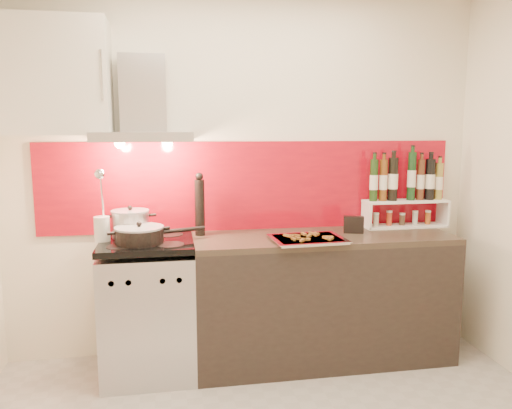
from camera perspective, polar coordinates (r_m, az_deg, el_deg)
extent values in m
cube|color=silver|center=(3.61, -1.23, 3.42)|extent=(3.40, 0.02, 2.60)
cube|color=maroon|center=(3.62, -0.41, 2.16)|extent=(3.00, 0.02, 0.64)
cube|color=#B7B7BA|center=(3.48, -12.13, -11.90)|extent=(0.60, 0.60, 0.84)
cube|color=black|center=(3.25, -12.27, -15.17)|extent=(0.50, 0.02, 0.40)
cube|color=#B7B7BA|center=(3.11, -12.51, -8.58)|extent=(0.56, 0.02, 0.12)
cube|color=#FF190C|center=(3.10, -12.51, -8.61)|extent=(0.10, 0.01, 0.04)
cube|color=black|center=(3.34, -12.39, -4.34)|extent=(0.60, 0.60, 0.04)
cube|color=black|center=(3.62, 7.53, -10.75)|extent=(1.80, 0.60, 0.86)
cube|color=black|center=(3.50, 7.68, -3.79)|extent=(1.80, 0.60, 0.04)
cube|color=#B7B7BA|center=(3.31, -12.75, 7.58)|extent=(0.62, 0.50, 0.06)
cube|color=#B7B7BA|center=(3.47, -12.78, 12.25)|extent=(0.30, 0.18, 0.50)
sphere|color=#FFD18C|center=(3.32, -15.32, 6.80)|extent=(0.07, 0.07, 0.07)
sphere|color=#FFD18C|center=(3.31, -10.11, 6.96)|extent=(0.07, 0.07, 0.07)
cube|color=beige|center=(3.47, -22.26, 13.32)|extent=(0.70, 0.35, 0.72)
cylinder|color=#B7B7BA|center=(3.44, -14.15, -2.24)|extent=(0.25, 0.25, 0.17)
cylinder|color=#99999E|center=(3.42, -14.20, -0.73)|extent=(0.25, 0.25, 0.01)
sphere|color=black|center=(3.42, -14.22, -0.35)|extent=(0.03, 0.03, 0.03)
cylinder|color=black|center=(3.25, -13.18, -3.51)|extent=(0.30, 0.30, 0.10)
cylinder|color=#99999E|center=(3.24, -13.21, -2.58)|extent=(0.31, 0.31, 0.01)
sphere|color=black|center=(3.24, -13.22, -2.16)|extent=(0.03, 0.03, 0.03)
cylinder|color=black|center=(3.34, -8.25, -2.88)|extent=(0.29, 0.12, 0.03)
cylinder|color=silver|center=(3.37, -17.18, -2.77)|extent=(0.10, 0.10, 0.17)
cylinder|color=silver|center=(3.34, -17.18, 0.95)|extent=(0.01, 0.08, 0.31)
sphere|color=silver|center=(3.25, -17.45, 3.35)|extent=(0.07, 0.07, 0.07)
cylinder|color=black|center=(3.45, -6.45, -0.36)|extent=(0.07, 0.07, 0.39)
sphere|color=black|center=(3.42, -6.52, 3.20)|extent=(0.05, 0.05, 0.05)
cube|color=white|center=(3.91, 16.63, -2.36)|extent=(0.63, 0.17, 0.01)
cube|color=white|center=(3.77, 12.51, -1.21)|extent=(0.01, 0.17, 0.18)
cube|color=white|center=(4.04, 20.58, -0.90)|extent=(0.02, 0.17, 0.18)
cube|color=white|center=(3.88, 16.75, 0.37)|extent=(0.63, 0.17, 0.02)
cylinder|color=black|center=(3.75, 13.32, 2.71)|extent=(0.06, 0.06, 0.31)
cylinder|color=#5D3310|center=(3.78, 14.34, 2.71)|extent=(0.06, 0.06, 0.30)
cylinder|color=black|center=(3.81, 15.37, 2.81)|extent=(0.07, 0.07, 0.32)
cylinder|color=black|center=(3.87, 17.36, 3.11)|extent=(0.06, 0.06, 0.36)
cylinder|color=#4A2513|center=(3.91, 18.30, 2.71)|extent=(0.06, 0.06, 0.30)
cylinder|color=black|center=(3.94, 19.26, 2.74)|extent=(0.07, 0.07, 0.31)
cylinder|color=olive|center=(3.98, 20.18, 2.51)|extent=(0.06, 0.06, 0.27)
cylinder|color=#B3A691|center=(3.80, 13.56, -1.76)|extent=(0.04, 0.04, 0.09)
cylinder|color=#AF3B1D|center=(3.84, 14.98, -1.61)|extent=(0.04, 0.04, 0.10)
cylinder|color=#483424|center=(3.89, 16.36, -1.70)|extent=(0.04, 0.04, 0.08)
cylinder|color=beige|center=(3.93, 17.71, -1.54)|extent=(0.04, 0.04, 0.09)
cylinder|color=#A2501B|center=(3.98, 19.03, -1.49)|extent=(0.04, 0.04, 0.09)
cube|color=black|center=(3.59, 11.09, -2.26)|extent=(0.15, 0.10, 0.12)
cube|color=silver|center=(3.29, 5.91, -4.02)|extent=(0.47, 0.37, 0.01)
cube|color=silver|center=(3.29, 5.91, -3.85)|extent=(0.49, 0.39, 0.01)
cube|color=red|center=(3.29, 5.91, -3.85)|extent=(0.43, 0.33, 0.01)
cube|color=brown|center=(3.22, 4.50, -3.93)|extent=(0.04, 0.06, 0.02)
cube|color=brown|center=(3.31, 3.57, -3.56)|extent=(0.04, 0.06, 0.02)
cube|color=brown|center=(3.19, 5.37, -4.08)|extent=(0.05, 0.06, 0.02)
cube|color=brown|center=(3.30, 8.29, -3.70)|extent=(0.06, 0.03, 0.02)
cube|color=brown|center=(3.30, 4.25, -3.60)|extent=(0.04, 0.06, 0.02)
cube|color=brown|center=(3.36, 6.97, -3.43)|extent=(0.05, 0.06, 0.02)
cube|color=brown|center=(3.38, 6.83, -3.34)|extent=(0.03, 0.06, 0.02)
cube|color=brown|center=(3.23, 4.58, -3.91)|extent=(0.06, 0.03, 0.02)
cube|color=brown|center=(3.31, 6.10, -3.59)|extent=(0.05, 0.06, 0.02)
cube|color=brown|center=(3.37, 5.49, -3.38)|extent=(0.03, 0.06, 0.02)
cube|color=brown|center=(3.39, 6.44, -3.32)|extent=(0.04, 0.06, 0.02)
cube|color=brown|center=(3.25, 8.57, -3.88)|extent=(0.05, 0.06, 0.02)
cube|color=brown|center=(3.31, 4.57, -3.58)|extent=(0.06, 0.05, 0.02)
cube|color=brown|center=(3.21, 5.72, -3.99)|extent=(0.06, 0.03, 0.02)
cube|color=brown|center=(3.27, 8.01, -3.79)|extent=(0.04, 0.06, 0.02)
cube|color=brown|center=(3.29, 4.01, -3.64)|extent=(0.03, 0.06, 0.02)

